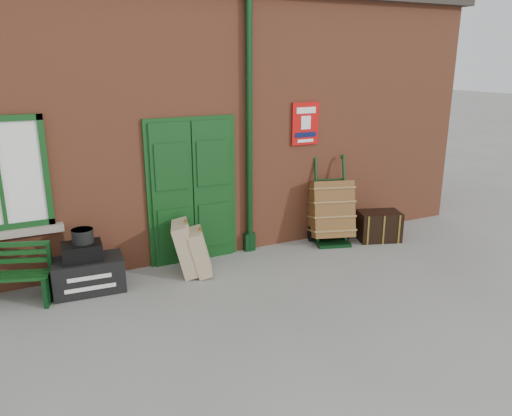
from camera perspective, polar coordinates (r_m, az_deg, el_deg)
ground at (r=6.95m, az=-0.55°, el=-9.60°), size 80.00×80.00×0.00m
station_building at (r=9.55m, az=-9.84°, el=10.92°), size 10.30×4.30×4.36m
houdini_trunk at (r=7.27m, az=-18.60°, el=-7.26°), size 0.97×0.58×0.47m
strongbox at (r=7.13m, az=-19.25°, el=-4.73°), size 0.54×0.41×0.23m
hatbox at (r=7.09m, az=-19.21°, el=-3.03°), size 0.30×0.30×0.19m
suitcase_back at (r=7.43m, az=-8.03°, el=-4.55°), size 0.55×0.65×0.81m
suitcase_front at (r=7.41m, az=-6.44°, el=-5.01°), size 0.49×0.59×0.70m
porter_trolley at (r=8.73m, az=8.53°, el=-0.26°), size 0.90×0.93×1.45m
dark_trunk at (r=9.05m, az=13.86°, el=-2.00°), size 0.82×0.67×0.51m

